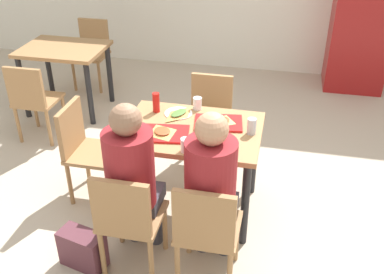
{
  "coord_description": "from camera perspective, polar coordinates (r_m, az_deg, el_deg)",
  "views": [
    {
      "loc": [
        0.62,
        -2.85,
        2.4
      ],
      "look_at": [
        0.0,
        0.0,
        0.67
      ],
      "focal_mm": 41.98,
      "sensor_mm": 36.0,
      "label": 1
    }
  ],
  "objects": [
    {
      "name": "person_in_red",
      "position": [
        2.92,
        -7.61,
        -4.62
      ],
      "size": [
        0.32,
        0.42,
        1.24
      ],
      "color": "#383842",
      "rests_on": "ground_plane"
    },
    {
      "name": "pizza_slice_a",
      "position": [
        3.27,
        -3.8,
        0.69
      ],
      "size": [
        0.24,
        0.25,
        0.02
      ],
      "color": "tan",
      "rests_on": "tray_red_near"
    },
    {
      "name": "chair_near_right",
      "position": [
        2.86,
        1.84,
        -11.57
      ],
      "size": [
        0.4,
        0.4,
        0.83
      ],
      "color": "#9E7247",
      "rests_on": "ground_plane"
    },
    {
      "name": "chair_left_end",
      "position": [
        3.76,
        -13.56,
        -1.03
      ],
      "size": [
        0.4,
        0.4,
        0.83
      ],
      "color": "#9E7247",
      "rests_on": "ground_plane"
    },
    {
      "name": "main_table",
      "position": [
        3.41,
        -0.0,
        -0.54
      ],
      "size": [
        1.03,
        0.76,
        0.75
      ],
      "color": "#9E7247",
      "rests_on": "ground_plane"
    },
    {
      "name": "tray_red_near",
      "position": [
        3.28,
        -3.59,
        0.44
      ],
      "size": [
        0.39,
        0.31,
        0.02
      ],
      "primitive_type": "cube",
      "rotation": [
        0.0,
        0.0,
        0.15
      ],
      "color": "red",
      "rests_on": "main_table"
    },
    {
      "name": "chair_near_left",
      "position": [
        2.97,
        -8.17,
        -10.02
      ],
      "size": [
        0.4,
        0.4,
        0.83
      ],
      "color": "#9E7247",
      "rests_on": "ground_plane"
    },
    {
      "name": "drink_fridge",
      "position": [
        5.94,
        20.97,
        14.56
      ],
      "size": [
        0.7,
        0.6,
        1.9
      ],
      "primitive_type": "cube",
      "color": "maroon",
      "rests_on": "ground_plane"
    },
    {
      "name": "paper_plate_near_edge",
      "position": [
        3.15,
        1.95,
        -0.95
      ],
      "size": [
        0.22,
        0.22,
        0.01
      ],
      "primitive_type": "cylinder",
      "color": "white",
      "rests_on": "main_table"
    },
    {
      "name": "pizza_slice_c",
      "position": [
        3.53,
        -1.68,
        3.02
      ],
      "size": [
        0.21,
        0.27,
        0.02
      ],
      "color": "#C68C47",
      "rests_on": "paper_plate_center"
    },
    {
      "name": "person_in_brown_jacket",
      "position": [
        2.81,
        2.46,
        -5.96
      ],
      "size": [
        0.32,
        0.42,
        1.24
      ],
      "color": "#383842",
      "rests_on": "ground_plane"
    },
    {
      "name": "handbag",
      "position": [
        3.3,
        -13.71,
        -13.66
      ],
      "size": [
        0.35,
        0.23,
        0.28
      ],
      "primitive_type": "cube",
      "rotation": [
        0.0,
        0.0,
        -0.24
      ],
      "color": "#592D38",
      "rests_on": "ground_plane"
    },
    {
      "name": "background_table",
      "position": [
        5.24,
        -15.89,
        9.6
      ],
      "size": [
        0.9,
        0.7,
        0.75
      ],
      "color": "#9E7247",
      "rests_on": "ground_plane"
    },
    {
      "name": "plastic_cup_a",
      "position": [
        3.61,
        0.69,
        4.29
      ],
      "size": [
        0.07,
        0.07,
        0.1
      ],
      "primitive_type": "cylinder",
      "color": "white",
      "rests_on": "main_table"
    },
    {
      "name": "soda_can",
      "position": [
        3.28,
        7.59,
        1.37
      ],
      "size": [
        0.07,
        0.07,
        0.12
      ],
      "primitive_type": "cylinder",
      "color": "#B7BCC6",
      "rests_on": "main_table"
    },
    {
      "name": "pizza_slice_b",
      "position": [
        3.42,
        3.84,
        2.15
      ],
      "size": [
        0.19,
        0.18,
        0.02
      ],
      "color": "#DBAD60",
      "rests_on": "tray_red_far"
    },
    {
      "name": "ground_plane",
      "position": [
        3.78,
        -0.0,
        -8.95
      ],
      "size": [
        10.0,
        10.0,
        0.02
      ],
      "primitive_type": "cube",
      "color": "#B7A893"
    },
    {
      "name": "background_chair_near",
      "position": [
        4.71,
        -19.57,
        4.73
      ],
      "size": [
        0.4,
        0.4,
        0.83
      ],
      "color": "#9E7247",
      "rests_on": "ground_plane"
    },
    {
      "name": "paper_plate_center",
      "position": [
        3.56,
        -1.73,
        3.03
      ],
      "size": [
        0.22,
        0.22,
        0.01
      ],
      "primitive_type": "cylinder",
      "color": "white",
      "rests_on": "main_table"
    },
    {
      "name": "condiment_bottle",
      "position": [
        3.57,
        -4.58,
        4.39
      ],
      "size": [
        0.06,
        0.06,
        0.16
      ],
      "primitive_type": "cylinder",
      "color": "red",
      "rests_on": "main_table"
    },
    {
      "name": "pizza_slice_d",
      "position": [
        3.13,
        2.36,
        -0.83
      ],
      "size": [
        0.23,
        0.2,
        0.02
      ],
      "color": "#C68C47",
      "rests_on": "paper_plate_near_edge"
    },
    {
      "name": "background_chair_far",
      "position": [
        5.9,
        -12.54,
        10.94
      ],
      "size": [
        0.4,
        0.4,
        0.83
      ],
      "color": "#9E7247",
      "rests_on": "ground_plane"
    },
    {
      "name": "tray_red_far",
      "position": [
        3.42,
        3.38,
        1.81
      ],
      "size": [
        0.39,
        0.31,
        0.02
      ],
      "primitive_type": "cube",
      "rotation": [
        0.0,
        0.0,
        0.15
      ],
      "color": "red",
      "rests_on": "main_table"
    },
    {
      "name": "plastic_cup_b",
      "position": [
        3.05,
        -0.81,
        -1.03
      ],
      "size": [
        0.07,
        0.07,
        0.1
      ],
      "primitive_type": "cylinder",
      "color": "white",
      "rests_on": "main_table"
    },
    {
      "name": "foil_bundle",
      "position": [
        3.42,
        -7.29,
        2.45
      ],
      "size": [
        0.1,
        0.1,
        0.1
      ],
      "primitive_type": "sphere",
      "color": "silver",
      "rests_on": "main_table"
    },
    {
      "name": "chair_far_side",
      "position": [
        4.14,
        2.26,
        2.96
      ],
      "size": [
        0.4,
        0.4,
        0.83
      ],
      "color": "#9E7247",
      "rests_on": "ground_plane"
    }
  ]
}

